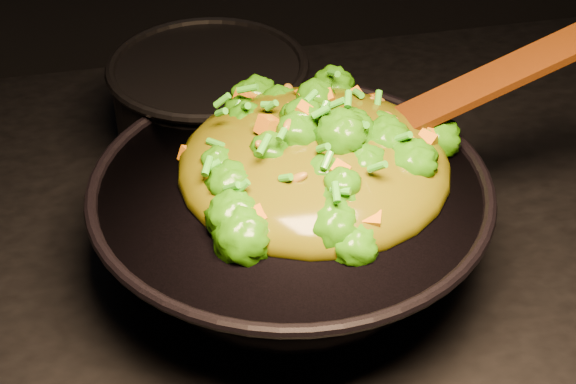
{
  "coord_description": "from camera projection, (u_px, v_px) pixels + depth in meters",
  "views": [
    {
      "loc": [
        -0.17,
        -0.63,
        1.5
      ],
      "look_at": [
        -0.03,
        0.02,
        0.99
      ],
      "focal_mm": 55.0,
      "sensor_mm": 36.0,
      "label": 1
    }
  ],
  "objects": [
    {
      "name": "back_pot",
      "position": [
        210.0,
        109.0,
        1.0
      ],
      "size": [
        0.24,
        0.24,
        0.12
      ],
      "primitive_type": "cylinder",
      "rotation": [
        0.0,
        0.0,
        0.14
      ],
      "color": "black",
      "rests_on": "stovetop"
    },
    {
      "name": "spatula",
      "position": [
        460.0,
        95.0,
        0.85
      ],
      "size": [
        0.28,
        0.04,
        0.12
      ],
      "primitive_type": "cube",
      "rotation": [
        0.0,
        -0.38,
        0.0
      ],
      "color": "black",
      "rests_on": "wok"
    },
    {
      "name": "wok",
      "position": [
        290.0,
        228.0,
        0.85
      ],
      "size": [
        0.45,
        0.45,
        0.1
      ],
      "primitive_type": null,
      "rotation": [
        0.0,
        0.0,
        -0.27
      ],
      "color": "black",
      "rests_on": "stovetop"
    },
    {
      "name": "stir_fry",
      "position": [
        315.0,
        131.0,
        0.81
      ],
      "size": [
        0.34,
        0.34,
        0.09
      ],
      "primitive_type": null,
      "rotation": [
        0.0,
        0.0,
        -0.42
      ],
      "color": "#2B7808",
      "rests_on": "wok"
    }
  ]
}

